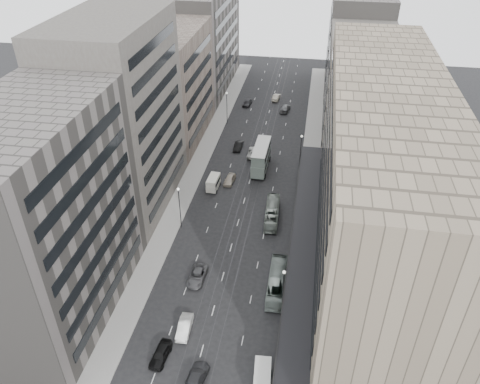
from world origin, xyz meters
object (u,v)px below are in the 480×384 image
Objects in this scene: double_decker at (261,157)px; sedan_2 at (197,276)px; bus_far at (272,213)px; panel_van at (213,182)px; sedan_0 at (161,354)px; bus_near at (277,282)px; vw_microbus at (262,379)px; sedan_1 at (184,327)px.

double_decker reaches higher than sedan_2.
bus_far reaches higher than panel_van.
bus_far is 2.13× the size of sedan_0.
bus_near is 16.60m from vw_microbus.
bus_far is at bearing -74.87° from double_decker.
panel_van reaches higher than vw_microbus.
vw_microbus reaches higher than sedan_1.
panel_van is at bearing 105.73° from vw_microbus.
sedan_2 is (1.19, 14.68, -0.06)m from sedan_0.
panel_van is (-12.59, 7.95, 0.14)m from bus_far.
sedan_1 is (3.64, -35.21, -0.73)m from panel_van.
bus_near is 2.05× the size of vw_microbus.
bus_far is (-2.61, 17.25, -0.06)m from bus_near.
panel_van reaches higher than sedan_0.
bus_far is 33.77m from sedan_0.
vw_microbus is 13.27m from sedan_1.
sedan_1 is 0.90× the size of sedan_2.
vw_microbus reaches higher than sedan_2.
double_decker is at bearing 87.56° from sedan_0.
sedan_1 is at bearing 73.47° from sedan_0.
sedan_1 is (-8.95, -27.26, -0.59)m from bus_far.
bus_far is at bearing 62.97° from sedan_2.
bus_near is at bearing 38.32° from sedan_1.
bus_far is 2.09× the size of sedan_1.
double_decker is at bearing -79.02° from bus_near.
vw_microbus is at bearing -81.27° from double_decker.
bus_near is 29.43m from panel_van.
bus_near is at bearing 85.60° from vw_microbus.
bus_far reaches higher than sedan_2.
panel_van is 0.94× the size of sedan_1.
vw_microbus is at bearing -67.44° from panel_van.
sedan_1 is (-11.50, 6.58, -0.69)m from vw_microbus.
bus_far is 0.97× the size of double_decker.
double_decker is 2.03× the size of vw_microbus.
sedan_0 is (1.76, -39.94, -0.72)m from panel_van.
sedan_0 is at bearing -84.83° from panel_van.
bus_near is at bearing 96.06° from bus_far.
panel_van is 25.44m from sedan_2.
bus_far is at bearing 76.44° from sedan_0.
bus_near is 2.23× the size of sedan_0.
double_decker is 49.61m from sedan_0.
bus_near reaches higher than bus_far.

